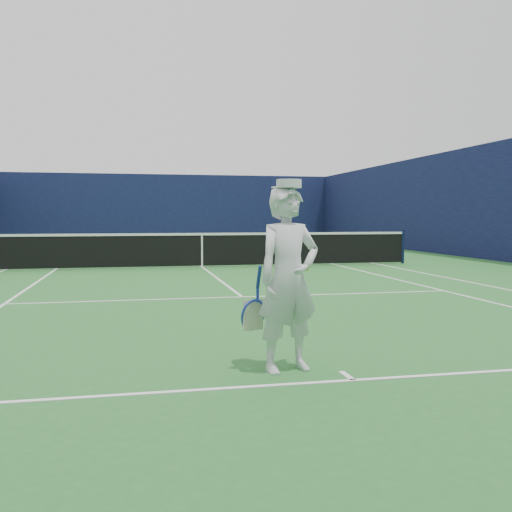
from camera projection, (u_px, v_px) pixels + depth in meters
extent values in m
plane|color=#296C2B|center=(202.00, 267.00, 16.78)|extent=(80.00, 80.00, 0.00)
cube|color=white|center=(175.00, 246.00, 28.38)|extent=(11.03, 0.06, 0.01)
cube|color=white|center=(353.00, 380.00, 5.18)|extent=(11.03, 0.06, 0.01)
cube|color=white|center=(3.00, 271.00, 15.64)|extent=(0.06, 23.83, 0.01)
cube|color=white|center=(376.00, 264.00, 17.92)|extent=(0.06, 23.83, 0.01)
cube|color=white|center=(55.00, 270.00, 15.93)|extent=(0.06, 23.77, 0.01)
cube|color=white|center=(335.00, 264.00, 17.64)|extent=(0.06, 23.77, 0.01)
cube|color=white|center=(184.00, 253.00, 23.03)|extent=(8.23, 0.06, 0.01)
cube|color=white|center=(242.00, 297.00, 10.54)|extent=(8.23, 0.06, 0.01)
cube|color=white|center=(202.00, 267.00, 16.78)|extent=(0.06, 12.80, 0.01)
cube|color=white|center=(175.00, 246.00, 28.23)|extent=(0.06, 0.30, 0.01)
cube|color=white|center=(347.00, 376.00, 5.33)|extent=(0.06, 0.30, 0.01)
cube|color=#0F1437|center=(167.00, 208.00, 34.20)|extent=(20.12, 0.12, 4.00)
cube|color=#10143B|center=(505.00, 201.00, 18.72)|extent=(0.12, 36.12, 4.00)
cylinder|color=#141E4C|center=(403.00, 247.00, 18.07)|extent=(0.09, 0.09, 1.07)
cube|color=black|center=(202.00, 250.00, 16.75)|extent=(12.79, 0.02, 0.92)
cube|color=white|center=(202.00, 234.00, 16.71)|extent=(12.79, 0.04, 0.07)
cube|color=white|center=(202.00, 251.00, 16.75)|extent=(0.05, 0.03, 0.94)
imported|color=white|center=(289.00, 279.00, 5.46)|extent=(0.74, 0.59, 1.78)
cylinder|color=white|center=(289.00, 184.00, 5.40)|extent=(0.24, 0.24, 0.08)
cube|color=white|center=(282.00, 187.00, 5.52)|extent=(0.20, 0.15, 0.02)
cylinder|color=navy|center=(259.00, 277.00, 5.40)|extent=(0.06, 0.10, 0.22)
cube|color=#1E32A6|center=(258.00, 295.00, 5.47)|extent=(0.03, 0.03, 0.14)
torus|color=#1E32A6|center=(253.00, 315.00, 5.53)|extent=(0.31, 0.18, 0.29)
cube|color=beige|center=(253.00, 315.00, 5.53)|extent=(0.21, 0.06, 0.30)
sphere|color=#C5D718|center=(306.00, 268.00, 5.67)|extent=(0.07, 0.07, 0.07)
sphere|color=#C5D718|center=(308.00, 265.00, 5.70)|extent=(0.07, 0.07, 0.07)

